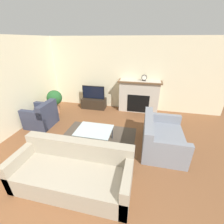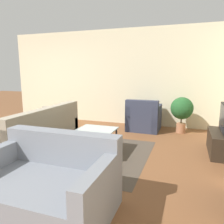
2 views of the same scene
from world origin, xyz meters
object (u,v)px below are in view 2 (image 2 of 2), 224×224
Objects in this scene: coffee_table at (93,133)px; potted_plant at (182,110)px; couch_loveseat at (46,187)px; armchair_by_window at (144,119)px; couch_sectional at (35,133)px; tv at (224,119)px.

potted_plant reaches higher than coffee_table.
armchair_by_window is at bearing 84.73° from couch_loveseat.
couch_sectional is 3.48m from potted_plant.
coffee_table is at bearing 90.77° from couch_sectional.
couch_sectional is at bearing -89.23° from coffee_table.
tv is at bearing 50.77° from couch_loveseat.
couch_sectional is 2.69× the size of armchair_by_window.
couch_loveseat and armchair_by_window have the same top height.
coffee_table is (1.99, -0.56, 0.10)m from armchair_by_window.
couch_sectional is at bearing 47.98° from armchair_by_window.
couch_loveseat is (2.51, -2.05, -0.38)m from tv.
armchair_by_window is (-2.01, 1.85, 0.01)m from couch_sectional.
armchair_by_window reaches higher than coffee_table.
tv reaches higher than coffee_table.
armchair_by_window is at bearing -86.63° from potted_plant.
armchair_by_window is (-1.21, -1.71, -0.37)m from tv.
armchair_by_window is 0.89× the size of coffee_table.
tv is 1.48m from potted_plant.
couch_sectional is at bearing -53.48° from potted_plant.
potted_plant reaches higher than couch_loveseat.
tv is 1.09× the size of armchair_by_window.
tv is at bearing 31.51° from potted_plant.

